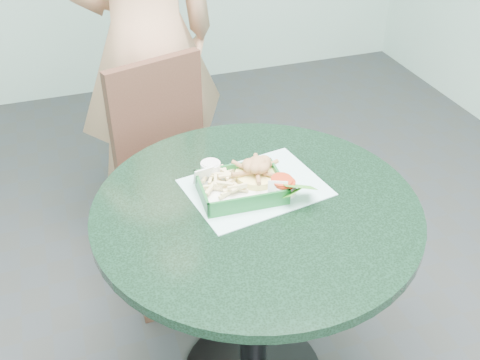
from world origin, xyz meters
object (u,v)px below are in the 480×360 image
object	(u,v)px
crab_sandwich	(256,174)
food_basket	(241,196)
dining_chair	(166,168)
sauce_ramekin	(210,173)
cafe_table	(255,255)

from	to	relation	value
crab_sandwich	food_basket	bearing A→B (deg)	-144.64
dining_chair	sauce_ramekin	world-z (taller)	dining_chair
cafe_table	food_basket	world-z (taller)	food_basket
cafe_table	dining_chair	world-z (taller)	dining_chair
crab_sandwich	sauce_ramekin	world-z (taller)	crab_sandwich
dining_chair	crab_sandwich	bearing A→B (deg)	-88.57
cafe_table	dining_chair	xyz separation A→B (m)	(-0.14, 0.62, -0.05)
food_basket	cafe_table	bearing A→B (deg)	-64.76
cafe_table	food_basket	xyz separation A→B (m)	(-0.03, 0.06, 0.19)
dining_chair	food_basket	bearing A→B (deg)	-95.72
crab_sandwich	sauce_ramekin	bearing A→B (deg)	159.87
cafe_table	crab_sandwich	size ratio (longest dim) A/B	7.20
food_basket	dining_chair	bearing A→B (deg)	101.19
sauce_ramekin	food_basket	bearing A→B (deg)	-53.67
dining_chair	crab_sandwich	size ratio (longest dim) A/B	7.28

